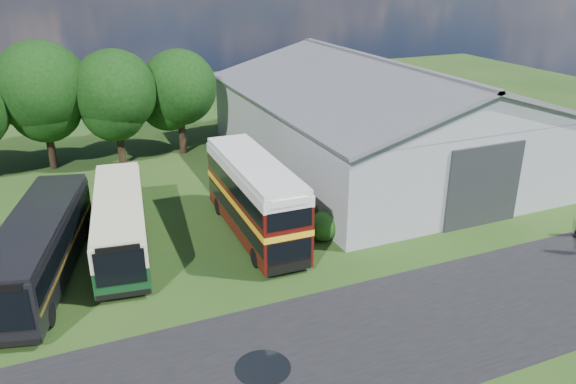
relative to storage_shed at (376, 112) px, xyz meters
name	(u,v)px	position (x,y,z in m)	size (l,w,h in m)	color
ground	(270,318)	(-15.00, -15.98, -4.17)	(120.00, 120.00, 0.00)	#1C3D13
asphalt_road	(364,340)	(-12.00, -18.98, -4.17)	(60.00, 8.00, 0.02)	black
puddle	(263,368)	(-16.50, -18.98, -4.17)	(2.20, 2.20, 0.01)	black
storage_shed	(376,112)	(0.00, 0.00, 0.00)	(18.80, 24.80, 8.15)	gray
tree_mid	(41,88)	(-23.00, 8.82, 2.02)	(6.80, 6.80, 9.60)	black
tree_right_a	(115,92)	(-18.00, 7.82, 1.52)	(6.26, 6.26, 8.83)	black
tree_right_b	(179,87)	(-13.00, 8.62, 1.27)	(5.98, 5.98, 8.45)	black
shrub_front	(323,239)	(-9.40, -9.98, -4.17)	(1.70, 1.70, 1.70)	#194714
shrub_mid	(308,225)	(-9.40, -7.98, -4.17)	(1.60, 1.60, 1.60)	#194714
shrub_back	(295,212)	(-9.40, -5.98, -4.17)	(1.80, 1.80, 1.80)	#194714
bus_green_single	(120,221)	(-20.03, -6.74, -2.52)	(4.04, 11.45, 3.09)	black
bus_maroon_double	(255,198)	(-12.75, -7.94, -1.91)	(2.88, 10.55, 4.52)	black
bus_dark_single	(40,246)	(-24.05, -8.38, -2.40)	(5.72, 12.31, 3.31)	black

